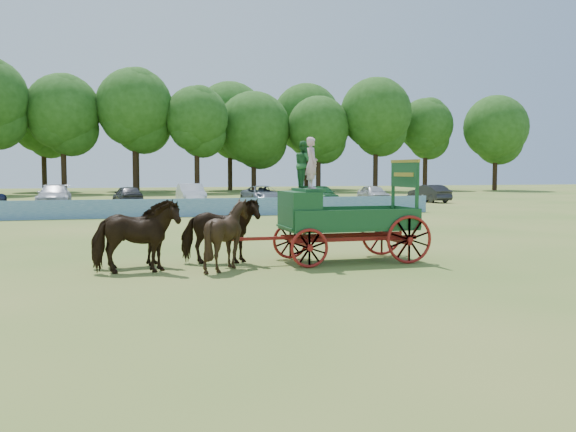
{
  "coord_description": "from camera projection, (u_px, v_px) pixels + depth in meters",
  "views": [
    {
      "loc": [
        -7.5,
        -18.68,
        2.7
      ],
      "look_at": [
        -2.24,
        -0.14,
        1.3
      ],
      "focal_mm": 40.0,
      "sensor_mm": 36.0,
      "label": 1
    }
  ],
  "objects": [
    {
      "name": "ground",
      "position": [
        355.0,
        255.0,
        20.16
      ],
      "size": [
        160.0,
        160.0,
        0.0
      ],
      "primitive_type": "plane",
      "color": "olive",
      "rests_on": "ground"
    },
    {
      "name": "horse_lead_left",
      "position": [
        136.0,
        237.0,
        16.63
      ],
      "size": [
        2.25,
        1.04,
        1.89
      ],
      "primitive_type": "imported",
      "rotation": [
        0.0,
        0.0,
        1.58
      ],
      "color": "black",
      "rests_on": "ground"
    },
    {
      "name": "horse_lead_right",
      "position": [
        134.0,
        233.0,
        17.69
      ],
      "size": [
        2.4,
        1.47,
        1.89
      ],
      "primitive_type": "imported",
      "rotation": [
        0.0,
        0.0,
        1.78
      ],
      "color": "black",
      "rests_on": "ground"
    },
    {
      "name": "horse_wheel_left",
      "position": [
        227.0,
        235.0,
        17.28
      ],
      "size": [
        1.91,
        1.75,
        1.89
      ],
      "primitive_type": "imported",
      "rotation": [
        0.0,
        0.0,
        1.71
      ],
      "color": "black",
      "rests_on": "ground"
    },
    {
      "name": "horse_wheel_right",
      "position": [
        220.0,
        231.0,
        18.34
      ],
      "size": [
        2.36,
        1.33,
        1.89
      ],
      "primitive_type": "imported",
      "rotation": [
        0.0,
        0.0,
        1.43
      ],
      "color": "black",
      "rests_on": "ground"
    },
    {
      "name": "farm_dray",
      "position": [
        325.0,
        209.0,
        18.6
      ],
      "size": [
        6.0,
        2.0,
        3.6
      ],
      "color": "#A02510",
      "rests_on": "ground"
    },
    {
      "name": "sponsor_banner",
      "position": [
        223.0,
        207.0,
        37.12
      ],
      "size": [
        26.0,
        0.08,
        1.05
      ],
      "primitive_type": "cube",
      "color": "#1B5993",
      "rests_on": "ground"
    },
    {
      "name": "parked_cars",
      "position": [
        143.0,
        196.0,
        47.46
      ],
      "size": [
        46.45,
        7.35,
        1.64
      ],
      "color": "silver",
      "rests_on": "ground"
    },
    {
      "name": "treeline",
      "position": [
        130.0,
        113.0,
        75.75
      ],
      "size": [
        92.68,
        22.4,
        15.5
      ],
      "color": "#382314",
      "rests_on": "ground"
    }
  ]
}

